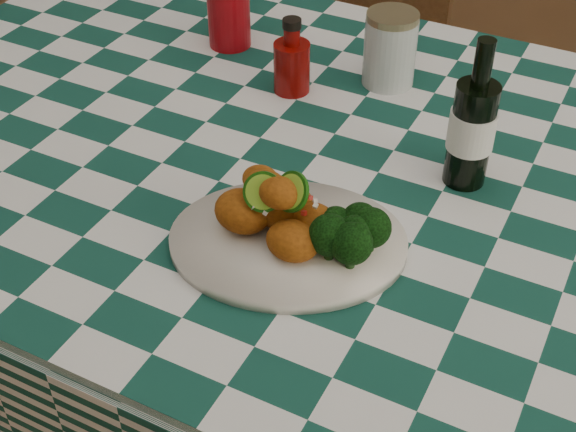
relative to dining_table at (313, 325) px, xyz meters
The scene contains 9 objects.
dining_table is the anchor object (origin of this frame).
plate 0.46m from the dining_table, 74.99° to the right, with size 0.32×0.25×0.02m, color silver, non-canonical shape.
fried_chicken_pile 0.51m from the dining_table, 76.91° to the right, with size 0.15×0.11×0.10m, color #A2500F, non-canonical shape.
broccoli_side 0.51m from the dining_table, 54.45° to the right, with size 0.09×0.09×0.06m, color black, non-canonical shape.
red_tumbler 0.61m from the dining_table, 140.46° to the left, with size 0.08×0.08×0.14m, color maroon.
ketchup_bottle 0.50m from the dining_table, 128.68° to the left, with size 0.06×0.06×0.13m, color #6D0705, non-canonical shape.
mason_jar 0.53m from the dining_table, 86.74° to the left, with size 0.09×0.09×0.13m, color #B2BCBA, non-canonical shape.
beer_bottle 0.56m from the dining_table, 10.50° to the left, with size 0.07×0.07×0.23m, color black, non-canonical shape.
wooden_chair_left 0.74m from the dining_table, 112.19° to the left, with size 0.47×0.49×1.03m, color #472814, non-canonical shape.
Camera 1 is at (0.43, -0.94, 1.52)m, focal length 50.00 mm.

